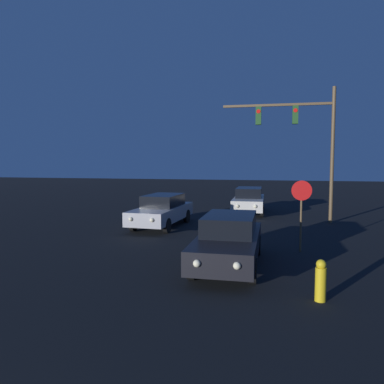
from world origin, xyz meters
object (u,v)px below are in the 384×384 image
Objects in this scene: stop_sign at (301,203)px; car_mid at (162,210)px; fire_hydrant at (321,281)px; car_near at (229,240)px; traffic_signal_mast at (304,133)px; car_far at (249,200)px.

car_mid is at bearing 148.54° from stop_sign.
stop_sign is 2.60× the size of fire_hydrant.
car_near is at bearing 134.31° from fire_hydrant.
car_mid is (-3.87, 5.87, 0.00)m from car_near.
fire_hydrant is (0.15, -4.54, -1.21)m from stop_sign.
car_near is at bearing -106.73° from traffic_signal_mast.
car_far is (3.63, 5.48, 0.00)m from car_mid.
car_far is 2.01× the size of stop_sign.
car_mid and car_far have the same top height.
stop_sign is at bearing -94.02° from traffic_signal_mast.
car_near reaches higher than fire_hydrant.
car_mid is at bearing -57.05° from car_near.
stop_sign is (-0.46, -6.52, -2.77)m from traffic_signal_mast.
car_mid is 1.01× the size of car_far.
car_mid reaches higher than fire_hydrant.
stop_sign is at bearing 91.95° from fire_hydrant.
traffic_signal_mast is 2.76× the size of stop_sign.
car_far is 5.35m from traffic_signal_mast.
car_mid is at bearing 126.91° from fire_hydrant.
car_mid is 6.57m from car_far.
traffic_signal_mast is 7.10m from stop_sign.
car_near is 5.20× the size of fire_hydrant.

